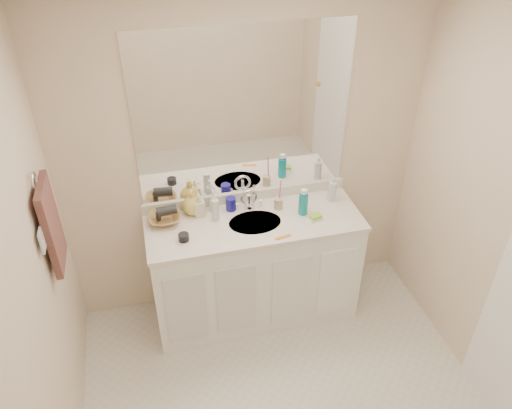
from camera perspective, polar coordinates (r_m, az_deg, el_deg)
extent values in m
cube|color=white|center=(1.92, 7.46, 17.40)|extent=(2.60, 2.60, 0.02)
cube|color=beige|center=(3.55, -1.28, 4.89)|extent=(2.60, 0.02, 2.40)
cube|color=beige|center=(2.53, -24.61, -13.58)|extent=(0.02, 2.60, 2.40)
cube|color=white|center=(3.79, -0.19, -7.39)|extent=(1.50, 0.55, 0.85)
cube|color=white|center=(3.51, -0.20, -2.04)|extent=(1.52, 0.57, 0.03)
cube|color=silver|center=(3.68, -1.17, 1.00)|extent=(1.52, 0.03, 0.08)
cylinder|color=beige|center=(3.49, -0.12, -2.19)|extent=(0.37, 0.37, 0.02)
cylinder|color=silver|center=(3.59, -0.82, 0.34)|extent=(0.02, 0.02, 0.11)
cube|color=white|center=(3.38, -1.34, 10.16)|extent=(1.48, 0.01, 1.20)
cylinder|color=navy|center=(3.58, -2.88, 0.07)|extent=(0.09, 0.09, 0.10)
cylinder|color=tan|center=(3.60, 2.57, 0.12)|extent=(0.06, 0.06, 0.09)
cylinder|color=#FC42A3|center=(3.54, 2.77, 1.57)|extent=(0.01, 0.04, 0.19)
cylinder|color=#0C8792|center=(3.54, 5.42, 0.04)|extent=(0.07, 0.07, 0.16)
cylinder|color=silver|center=(3.71, 8.70, 1.50)|extent=(0.06, 0.06, 0.16)
cube|color=white|center=(3.53, 6.79, -1.59)|extent=(0.10, 0.09, 0.01)
cube|color=#95DB35|center=(3.52, 6.81, -1.34)|extent=(0.09, 0.07, 0.03)
cube|color=orange|center=(3.35, 3.13, -3.73)|extent=(0.12, 0.05, 0.00)
cylinder|color=black|center=(3.34, -8.27, -3.72)|extent=(0.08, 0.08, 0.05)
cylinder|color=silver|center=(3.47, -4.66, -0.62)|extent=(0.06, 0.06, 0.16)
imported|color=white|center=(3.57, -4.91, 0.56)|extent=(0.08, 0.08, 0.17)
imported|color=beige|center=(3.53, -6.52, -0.03)|extent=(0.08, 0.08, 0.17)
imported|color=#E0C857|center=(3.55, -7.28, 0.30)|extent=(0.18, 0.18, 0.19)
imported|color=#A47A42|center=(3.53, -10.41, -1.56)|extent=(0.24, 0.24, 0.06)
cylinder|color=black|center=(3.49, -10.19, -0.69)|extent=(0.14, 0.08, 0.07)
torus|color=silver|center=(2.91, -23.97, 2.47)|extent=(0.01, 0.11, 0.11)
cube|color=#452825|center=(3.07, -22.32, -2.22)|extent=(0.04, 0.32, 0.55)
cube|color=silver|center=(2.88, -23.27, -3.79)|extent=(0.01, 0.08, 0.13)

